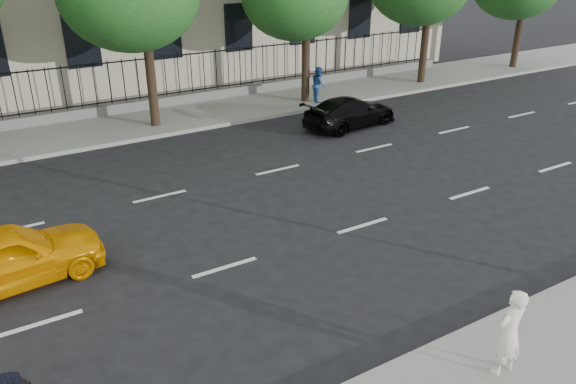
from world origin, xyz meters
name	(u,v)px	position (x,y,z in m)	size (l,w,h in m)	color
ground	(430,270)	(0.00, 0.00, 0.00)	(120.00, 120.00, 0.00)	black
far_sidewalk	(196,114)	(0.00, 14.00, 0.07)	(60.00, 4.00, 0.15)	gray
lane_markings	(316,195)	(0.00, 4.75, 0.01)	(49.60, 4.62, 0.01)	silver
iron_fence	(180,92)	(0.00, 15.70, 0.65)	(30.00, 0.50, 2.20)	slate
yellow_taxi	(6,257)	(-8.30, 4.28, 0.69)	(1.63, 4.06, 1.38)	#F29B03
black_sedan	(350,112)	(4.74, 9.48, 0.60)	(1.67, 4.11, 1.19)	black
woman_near	(509,332)	(-1.39, -3.18, 0.97)	(0.60, 0.39, 1.65)	white
pedestrian_far	(319,84)	(5.42, 12.76, 0.93)	(0.76, 0.59, 1.56)	navy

